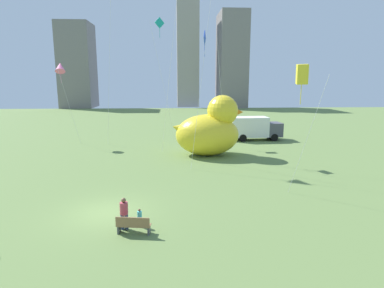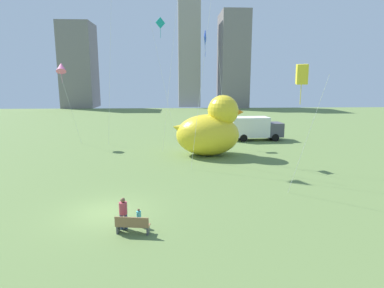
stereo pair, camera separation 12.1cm
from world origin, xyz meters
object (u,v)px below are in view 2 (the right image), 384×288
object	(u,v)px
person_adult	(123,212)
box_truck	(255,128)
kite_yellow	(302,75)
kite_pink	(61,67)
kite_teal	(161,29)
kite_blue	(207,43)
park_bench	(132,225)
giant_inflatable_duck	(210,130)
person_child	(139,217)

from	to	relation	value
person_adult	box_truck	size ratio (longest dim) A/B	0.25
box_truck	kite_yellow	size ratio (longest dim) A/B	0.78
kite_yellow	kite_pink	bearing A→B (deg)	135.51
kite_teal	kite_pink	size ratio (longest dim) A/B	1.53
kite_blue	kite_yellow	size ratio (longest dim) A/B	1.44
kite_blue	box_truck	bearing A→B (deg)	49.90
park_bench	box_truck	world-z (taller)	box_truck
person_adult	kite_teal	size ratio (longest dim) A/B	0.11
person_adult	kite_pink	xyz separation A→B (m)	(-10.06, 22.76, 7.78)
giant_inflatable_duck	kite_teal	size ratio (longest dim) A/B	0.49
kite_teal	person_adult	bearing A→B (deg)	-92.38
person_adult	person_child	bearing A→B (deg)	19.30
kite_blue	kite_pink	size ratio (longest dim) A/B	1.24
giant_inflatable_duck	box_truck	bearing A→B (deg)	50.99
kite_pink	kite_blue	bearing A→B (deg)	-24.19
person_adult	kite_yellow	xyz separation A→B (m)	(9.76, 3.28, 6.62)
kite_yellow	kite_teal	world-z (taller)	kite_teal
kite_yellow	kite_pink	size ratio (longest dim) A/B	0.86
park_bench	person_child	size ratio (longest dim) A/B	1.78
kite_yellow	kite_teal	xyz separation A→B (m)	(-8.74, 21.27, 5.57)
park_bench	box_truck	xyz separation A→B (m)	(11.89, 24.43, 0.98)
person_adult	box_truck	bearing A→B (deg)	62.57
person_child	giant_inflatable_duck	xyz separation A→B (m)	(5.28, 15.73, 1.98)
person_adult	kite_blue	size ratio (longest dim) A/B	0.14
kite_teal	park_bench	bearing A→B (deg)	-91.18
box_truck	kite_teal	distance (m)	16.28
person_adult	kite_yellow	distance (m)	12.25
kite_teal	kite_pink	xyz separation A→B (m)	(-11.08, -1.79, -4.41)
kite_pink	person_adult	bearing A→B (deg)	-66.15
person_child	kite_teal	bearing A→B (deg)	89.29
kite_pink	box_truck	bearing A→B (deg)	2.85
person_child	park_bench	bearing A→B (deg)	-104.87
person_adult	giant_inflatable_duck	xyz separation A→B (m)	(5.99, 15.98, 1.60)
park_bench	kite_blue	world-z (taller)	kite_blue
person_child	kite_pink	world-z (taller)	kite_pink
kite_yellow	kite_teal	distance (m)	23.66
box_truck	giant_inflatable_duck	bearing A→B (deg)	-129.01
box_truck	kite_teal	bearing A→B (deg)	176.61
box_truck	kite_teal	world-z (taller)	kite_teal
park_bench	kite_yellow	size ratio (longest dim) A/B	0.21
person_adult	giant_inflatable_duck	bearing A→B (deg)	69.43
person_child	kite_yellow	distance (m)	11.83
person_adult	box_truck	world-z (taller)	box_truck
box_truck	kite_yellow	xyz separation A→B (m)	(-2.63, -20.59, 6.07)
kite_blue	kite_yellow	world-z (taller)	kite_blue
person_child	box_truck	bearing A→B (deg)	63.70
giant_inflatable_duck	kite_yellow	xyz separation A→B (m)	(3.77, -12.70, 5.02)
person_adult	kite_blue	distance (m)	19.30
box_truck	person_child	bearing A→B (deg)	-116.30
giant_inflatable_duck	park_bench	bearing A→B (deg)	-108.37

